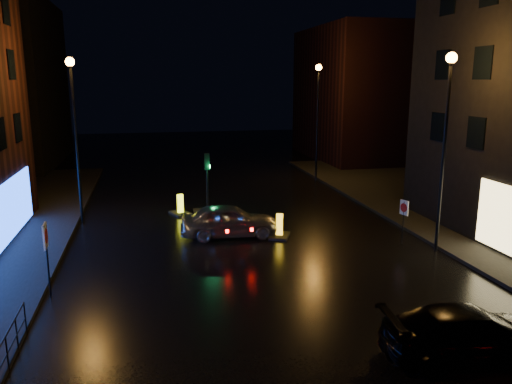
% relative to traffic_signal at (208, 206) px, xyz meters
% --- Properties ---
extents(ground, '(120.00, 120.00, 0.00)m').
position_rel_traffic_signal_xyz_m(ground, '(1.20, -14.00, -0.50)').
color(ground, black).
rests_on(ground, ground).
extents(building_far_left, '(8.00, 16.00, 14.00)m').
position_rel_traffic_signal_xyz_m(building_far_left, '(-14.80, 21.00, 6.50)').
color(building_far_left, black).
rests_on(building_far_left, ground).
extents(building_far_right, '(8.00, 14.00, 12.00)m').
position_rel_traffic_signal_xyz_m(building_far_right, '(16.20, 18.00, 5.50)').
color(building_far_right, black).
rests_on(building_far_right, ground).
extents(street_lamp_lfar, '(0.44, 0.44, 8.37)m').
position_rel_traffic_signal_xyz_m(street_lamp_lfar, '(-6.60, -0.00, 5.06)').
color(street_lamp_lfar, black).
rests_on(street_lamp_lfar, ground).
extents(street_lamp_rnear, '(0.44, 0.44, 8.37)m').
position_rel_traffic_signal_xyz_m(street_lamp_rnear, '(9.00, -8.00, 5.06)').
color(street_lamp_rnear, black).
rests_on(street_lamp_rnear, ground).
extents(street_lamp_rfar, '(0.44, 0.44, 8.37)m').
position_rel_traffic_signal_xyz_m(street_lamp_rfar, '(9.00, 8.00, 5.06)').
color(street_lamp_rfar, black).
rests_on(street_lamp_rfar, ground).
extents(traffic_signal, '(1.40, 2.40, 3.45)m').
position_rel_traffic_signal_xyz_m(traffic_signal, '(0.00, 0.00, 0.00)').
color(traffic_signal, black).
rests_on(traffic_signal, ground).
extents(silver_hatchback, '(4.70, 2.17, 1.56)m').
position_rel_traffic_signal_xyz_m(silver_hatchback, '(0.54, -4.02, 0.28)').
color(silver_hatchback, '#AFB3B7').
rests_on(silver_hatchback, ground).
extents(dark_sedan, '(4.98, 2.40, 1.40)m').
position_rel_traffic_signal_xyz_m(dark_sedan, '(5.10, -15.94, 0.20)').
color(dark_sedan, black).
rests_on(dark_sedan, ground).
extents(bollard_near, '(1.30, 1.52, 1.13)m').
position_rel_traffic_signal_xyz_m(bollard_near, '(2.85, -4.62, -0.26)').
color(bollard_near, black).
rests_on(bollard_near, ground).
extents(bollard_far, '(1.29, 1.53, 1.13)m').
position_rel_traffic_signal_xyz_m(bollard_far, '(-1.46, 0.50, -0.25)').
color(bollard_far, black).
rests_on(bollard_far, ground).
extents(road_sign_left, '(0.09, 0.63, 2.60)m').
position_rel_traffic_signal_xyz_m(road_sign_left, '(-6.57, -9.41, 1.45)').
color(road_sign_left, black).
rests_on(road_sign_left, ground).
extents(road_sign_right, '(0.18, 0.49, 2.05)m').
position_rel_traffic_signal_xyz_m(road_sign_right, '(8.00, -6.86, 1.04)').
color(road_sign_right, black).
rests_on(road_sign_right, ground).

